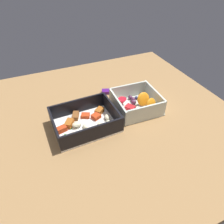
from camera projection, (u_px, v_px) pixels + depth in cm
name	position (u px, v px, depth cm)	size (l,w,h in cm)	color
table_surface	(114.00, 117.00, 68.25)	(80.00, 80.00, 2.00)	#9E7547
pasta_container	(85.00, 122.00, 62.18)	(19.63, 15.28, 5.63)	white
fruit_bowl	(137.00, 104.00, 68.76)	(15.31, 14.71, 5.74)	silver
candy_bar	(111.00, 91.00, 77.38)	(7.00, 2.40, 1.20)	#51197A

